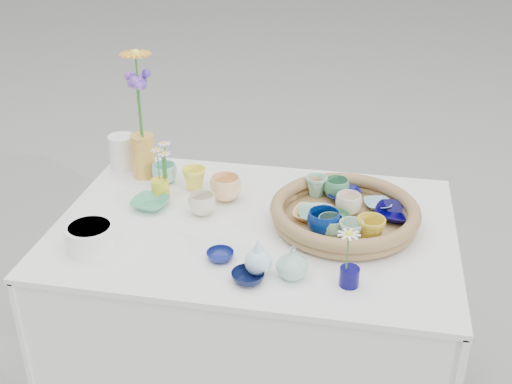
# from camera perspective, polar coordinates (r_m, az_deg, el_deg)

# --- Properties ---
(wicker_tray) EXTENTS (0.47, 0.47, 0.08)m
(wicker_tray) POSITION_cam_1_polar(r_m,az_deg,el_deg) (2.05, 7.88, -1.95)
(wicker_tray) COLOR brown
(wicker_tray) RESTS_ON display_table
(tray_ceramic_0) EXTENTS (0.13, 0.13, 0.03)m
(tray_ceramic_0) POSITION_cam_1_polar(r_m,az_deg,el_deg) (2.17, 7.81, -0.27)
(tray_ceramic_0) COLOR navy
(tray_ceramic_0) RESTS_ON wicker_tray
(tray_ceramic_1) EXTENTS (0.15, 0.15, 0.03)m
(tray_ceramic_1) POSITION_cam_1_polar(r_m,az_deg,el_deg) (2.09, 12.32, -1.91)
(tray_ceramic_1) COLOR #03003B
(tray_ceramic_1) RESTS_ON wicker_tray
(tray_ceramic_2) EXTENTS (0.10, 0.10, 0.08)m
(tray_ceramic_2) POSITION_cam_1_polar(r_m,az_deg,el_deg) (1.93, 10.14, -3.38)
(tray_ceramic_2) COLOR gold
(tray_ceramic_2) RESTS_ON wicker_tray
(tray_ceramic_3) EXTENTS (0.13, 0.13, 0.03)m
(tray_ceramic_3) POSITION_cam_1_polar(r_m,az_deg,el_deg) (2.01, 6.83, -2.51)
(tray_ceramic_3) COLOR #428A50
(tray_ceramic_3) RESTS_ON wicker_tray
(tray_ceramic_4) EXTENTS (0.10, 0.10, 0.07)m
(tray_ceramic_4) POSITION_cam_1_polar(r_m,az_deg,el_deg) (1.95, 6.65, -3.12)
(tray_ceramic_4) COLOR #6D9D76
(tray_ceramic_4) RESTS_ON wicker_tray
(tray_ceramic_5) EXTENTS (0.13, 0.13, 0.03)m
(tray_ceramic_5) POSITION_cam_1_polar(r_m,az_deg,el_deg) (2.04, 5.44, -2.05)
(tray_ceramic_5) COLOR #79B498
(tray_ceramic_5) RESTS_ON wicker_tray
(tray_ceramic_6) EXTENTS (0.09, 0.09, 0.07)m
(tray_ceramic_6) POSITION_cam_1_polar(r_m,az_deg,el_deg) (2.18, 5.38, 0.55)
(tray_ceramic_6) COLOR #92D1B7
(tray_ceramic_6) RESTS_ON wicker_tray
(tray_ceramic_7) EXTENTS (0.11, 0.11, 0.07)m
(tray_ceramic_7) POSITION_cam_1_polar(r_m,az_deg,el_deg) (2.08, 8.22, -1.05)
(tray_ceramic_7) COLOR beige
(tray_ceramic_7) RESTS_ON wicker_tray
(tray_ceramic_8) EXTENTS (0.11, 0.11, 0.02)m
(tray_ceramic_8) POSITION_cam_1_polar(r_m,az_deg,el_deg) (2.14, 10.76, -1.08)
(tray_ceramic_8) COLOR #87B9D0
(tray_ceramic_8) RESTS_ON wicker_tray
(tray_ceramic_9) EXTENTS (0.11, 0.11, 0.08)m
(tray_ceramic_9) POSITION_cam_1_polar(r_m,az_deg,el_deg) (1.95, 6.03, -2.78)
(tray_ceramic_9) COLOR navy
(tray_ceramic_9) RESTS_ON wicker_tray
(tray_ceramic_10) EXTENTS (0.12, 0.12, 0.03)m
(tray_ceramic_10) POSITION_cam_1_polar(r_m,az_deg,el_deg) (2.05, 4.88, -2.01)
(tray_ceramic_10) COLOR #FFC478
(tray_ceramic_10) RESTS_ON wicker_tray
(tray_ceramic_11) EXTENTS (0.08, 0.08, 0.07)m
(tray_ceramic_11) POSITION_cam_1_polar(r_m,az_deg,el_deg) (1.93, 8.42, -3.54)
(tray_ceramic_11) COLOR #A8D7C3
(tray_ceramic_11) RESTS_ON wicker_tray
(tray_ceramic_12) EXTENTS (0.09, 0.09, 0.07)m
(tray_ceramic_12) POSITION_cam_1_polar(r_m,az_deg,el_deg) (2.17, 7.16, 0.32)
(tray_ceramic_12) COLOR #479162
(tray_ceramic_12) RESTS_ON wicker_tray
(loose_ceramic_0) EXTENTS (0.09, 0.09, 0.08)m
(loose_ceramic_0) POSITION_cam_1_polar(r_m,az_deg,el_deg) (2.26, -5.51, 1.21)
(loose_ceramic_0) COLOR #FFF349
(loose_ceramic_0) RESTS_ON display_table
(loose_ceramic_1) EXTENTS (0.12, 0.12, 0.08)m
(loose_ceramic_1) POSITION_cam_1_polar(r_m,az_deg,el_deg) (2.18, -2.73, 0.33)
(loose_ceramic_1) COLOR #F8C782
(loose_ceramic_1) RESTS_ON display_table
(loose_ceramic_2) EXTENTS (0.14, 0.14, 0.03)m
(loose_ceramic_2) POSITION_cam_1_polar(r_m,az_deg,el_deg) (2.17, -9.37, -1.01)
(loose_ceramic_2) COLOR #49A67D
(loose_ceramic_2) RESTS_ON display_table
(loose_ceramic_3) EXTENTS (0.11, 0.11, 0.07)m
(loose_ceramic_3) POSITION_cam_1_polar(r_m,az_deg,el_deg) (2.10, -4.81, -1.09)
(loose_ceramic_3) COLOR beige
(loose_ceramic_3) RESTS_ON display_table
(loose_ceramic_4) EXTENTS (0.08, 0.08, 0.03)m
(loose_ceramic_4) POSITION_cam_1_polar(r_m,az_deg,el_deg) (1.88, -3.20, -5.66)
(loose_ceramic_4) COLOR navy
(loose_ceramic_4) RESTS_ON display_table
(loose_ceramic_5) EXTENTS (0.09, 0.09, 0.07)m
(loose_ceramic_5) POSITION_cam_1_polar(r_m,az_deg,el_deg) (2.32, -8.13, 1.66)
(loose_ceramic_5) COLOR #85CEC4
(loose_ceramic_5) RESTS_ON display_table
(loose_ceramic_6) EXTENTS (0.11, 0.11, 0.03)m
(loose_ceramic_6) POSITION_cam_1_polar(r_m,az_deg,el_deg) (1.78, -0.72, -7.56)
(loose_ceramic_6) COLOR #0A1234
(loose_ceramic_6) RESTS_ON display_table
(fluted_bowl) EXTENTS (0.16, 0.16, 0.08)m
(fluted_bowl) POSITION_cam_1_polar(r_m,az_deg,el_deg) (1.97, -14.50, -3.93)
(fluted_bowl) COLOR white
(fluted_bowl) RESTS_ON display_table
(bud_vase_paleblue) EXTENTS (0.08, 0.08, 0.12)m
(bud_vase_paleblue) POSITION_cam_1_polar(r_m,az_deg,el_deg) (1.79, 0.19, -5.66)
(bud_vase_paleblue) COLOR #C3EBFC
(bud_vase_paleblue) RESTS_ON display_table
(bud_vase_seafoam) EXTENTS (0.12, 0.12, 0.09)m
(bud_vase_seafoam) POSITION_cam_1_polar(r_m,az_deg,el_deg) (1.78, 3.24, -6.27)
(bud_vase_seafoam) COLOR #94CCBA
(bud_vase_seafoam) RESTS_ON display_table
(bud_vase_cobalt) EXTENTS (0.06, 0.06, 0.05)m
(bud_vase_cobalt) POSITION_cam_1_polar(r_m,az_deg,el_deg) (1.78, 8.30, -7.46)
(bud_vase_cobalt) COLOR #09064B
(bud_vase_cobalt) RESTS_ON display_table
(single_daisy) EXTENTS (0.08, 0.08, 0.13)m
(single_daisy) POSITION_cam_1_polar(r_m,az_deg,el_deg) (1.73, 8.14, -5.29)
(single_daisy) COLOR white
(single_daisy) RESTS_ON bud_vase_cobalt
(tall_vase_yellow) EXTENTS (0.11, 0.11, 0.16)m
(tall_vase_yellow) POSITION_cam_1_polar(r_m,az_deg,el_deg) (2.36, -9.99, 3.19)
(tall_vase_yellow) COLOR gold
(tall_vase_yellow) RESTS_ON display_table
(gerbera) EXTENTS (0.13, 0.13, 0.32)m
(gerbera) POSITION_cam_1_polar(r_m,az_deg,el_deg) (2.26, -10.34, 8.32)
(gerbera) COLOR #FCA428
(gerbera) RESTS_ON tall_vase_yellow
(hydrangea) EXTENTS (0.10, 0.10, 0.28)m
(hydrangea) POSITION_cam_1_polar(r_m,az_deg,el_deg) (2.29, -10.37, 7.28)
(hydrangea) COLOR #5438B3
(hydrangea) RESTS_ON tall_vase_yellow
(white_pitcher) EXTENTS (0.14, 0.11, 0.13)m
(white_pitcher) POSITION_cam_1_polar(r_m,az_deg,el_deg) (2.44, -11.79, 3.49)
(white_pitcher) COLOR white
(white_pitcher) RESTS_ON display_table
(daisy_cup) EXTENTS (0.07, 0.07, 0.07)m
(daisy_cup) POSITION_cam_1_polar(r_m,az_deg,el_deg) (2.22, -8.50, 0.30)
(daisy_cup) COLOR yellow
(daisy_cup) RESTS_ON display_table
(daisy_posy) EXTENTS (0.09, 0.09, 0.13)m
(daisy_posy) POSITION_cam_1_polar(r_m,az_deg,el_deg) (2.18, -8.44, 2.75)
(daisy_posy) COLOR white
(daisy_posy) RESTS_ON daisy_cup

